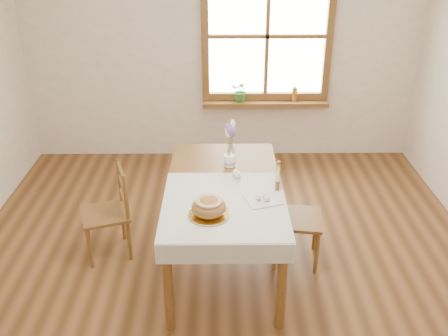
{
  "coord_description": "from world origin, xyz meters",
  "views": [
    {
      "loc": [
        -0.03,
        -3.13,
        2.63
      ],
      "look_at": [
        0.0,
        0.3,
        0.9
      ],
      "focal_mm": 40.0,
      "sensor_mm": 36.0,
      "label": 1
    }
  ],
  "objects_px": {
    "chair_left": "(104,213)",
    "bread_plate": "(209,215)",
    "flower_vase": "(230,161)",
    "chair_right": "(297,217)",
    "dining_table": "(224,194)"
  },
  "relations": [
    {
      "from": "chair_left",
      "to": "chair_right",
      "type": "bearing_deg",
      "value": 67.24
    },
    {
      "from": "chair_left",
      "to": "bread_plate",
      "type": "relative_size",
      "value": 2.88
    },
    {
      "from": "dining_table",
      "to": "flower_vase",
      "type": "height_order",
      "value": "flower_vase"
    },
    {
      "from": "bread_plate",
      "to": "flower_vase",
      "type": "height_order",
      "value": "flower_vase"
    },
    {
      "from": "dining_table",
      "to": "bread_plate",
      "type": "bearing_deg",
      "value": -103.21
    },
    {
      "from": "bread_plate",
      "to": "flower_vase",
      "type": "distance_m",
      "value": 0.8
    },
    {
      "from": "bread_plate",
      "to": "chair_left",
      "type": "bearing_deg",
      "value": 145.48
    },
    {
      "from": "dining_table",
      "to": "chair_right",
      "type": "xyz_separation_m",
      "value": [
        0.61,
        0.04,
        -0.24
      ]
    },
    {
      "from": "chair_right",
      "to": "flower_vase",
      "type": "xyz_separation_m",
      "value": [
        -0.55,
        0.28,
        0.38
      ]
    },
    {
      "from": "chair_left",
      "to": "bread_plate",
      "type": "height_order",
      "value": "chair_left"
    },
    {
      "from": "chair_left",
      "to": "flower_vase",
      "type": "bearing_deg",
      "value": 80.08
    },
    {
      "from": "chair_right",
      "to": "bread_plate",
      "type": "distance_m",
      "value": 0.94
    },
    {
      "from": "dining_table",
      "to": "chair_right",
      "type": "height_order",
      "value": "chair_right"
    },
    {
      "from": "dining_table",
      "to": "bread_plate",
      "type": "distance_m",
      "value": 0.49
    },
    {
      "from": "chair_left",
      "to": "chair_right",
      "type": "xyz_separation_m",
      "value": [
        1.61,
        -0.11,
        0.01
      ]
    }
  ]
}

